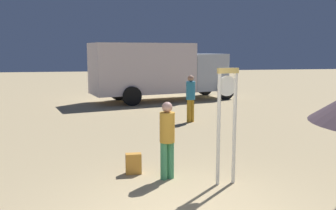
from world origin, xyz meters
TOP-DOWN VIEW (x-y plane):
  - standing_clock at (1.16, 1.57)m, footprint 0.42×0.14m
  - person_near_clock at (0.09, 2.03)m, footprint 0.30×0.30m
  - backpack at (-0.56, 2.47)m, footprint 0.33×0.22m
  - person_distant at (1.93, 7.71)m, footprint 0.32×0.32m
  - box_truck_near at (1.58, 13.48)m, footprint 7.53×4.00m

SIDE VIEW (x-z plane):
  - backpack at x=-0.56m, z-range 0.00..0.43m
  - person_near_clock at x=0.09m, z-range 0.09..1.67m
  - person_distant at x=1.93m, z-range 0.10..1.79m
  - standing_clock at x=1.16m, z-range 0.24..2.49m
  - box_truck_near at x=1.58m, z-range 0.14..3.05m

